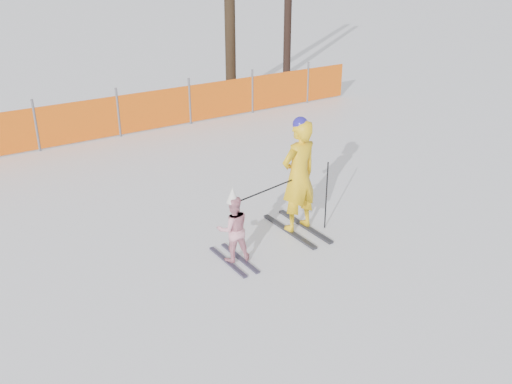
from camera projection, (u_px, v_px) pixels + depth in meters
ground at (274, 262)px, 8.85m from camera, size 120.00×120.00×0.00m
adult at (299, 176)px, 9.42m from camera, size 0.75×1.43×2.02m
child at (233, 228)px, 8.65m from camera, size 0.60×1.05×1.25m
ski_poles at (298, 193)px, 9.31m from camera, size 1.79×0.27×1.22m
safety_fence at (63, 124)px, 13.60m from camera, size 17.38×0.06×1.25m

